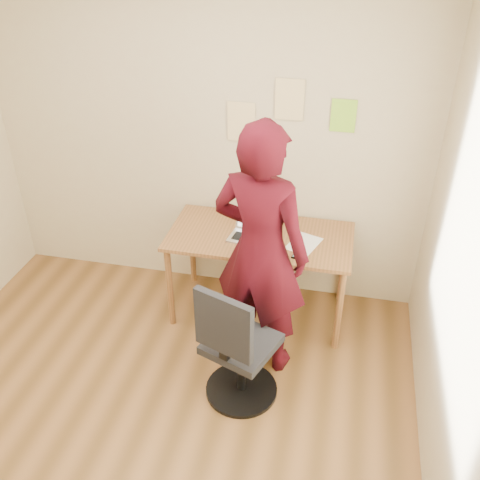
% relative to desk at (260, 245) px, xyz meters
% --- Properties ---
extents(room, '(3.58, 3.58, 2.78)m').
position_rel_desk_xyz_m(room, '(-0.52, -1.38, 0.70)').
color(room, brown).
rests_on(room, ground).
extents(desk, '(1.40, 0.70, 0.74)m').
position_rel_desk_xyz_m(desk, '(0.00, 0.00, 0.00)').
color(desk, brown).
rests_on(desk, ground).
extents(laptop, '(0.33, 0.30, 0.21)m').
position_rel_desk_xyz_m(laptop, '(-0.07, -0.02, 0.14)').
color(laptop, silver).
rests_on(laptop, desk).
extents(paper_sheet, '(0.28, 0.33, 0.00)m').
position_rel_desk_xyz_m(paper_sheet, '(0.34, -0.05, 0.09)').
color(paper_sheet, white).
rests_on(paper_sheet, desk).
extents(phone, '(0.09, 0.14, 0.01)m').
position_rel_desk_xyz_m(phone, '(0.32, -0.21, 0.09)').
color(phone, black).
rests_on(phone, desk).
extents(wall_note_left, '(0.21, 0.00, 0.30)m').
position_rel_desk_xyz_m(wall_note_left, '(-0.23, 0.36, 0.84)').
color(wall_note_left, '#E6CB89').
rests_on(wall_note_left, room).
extents(wall_note_mid, '(0.21, 0.00, 0.30)m').
position_rel_desk_xyz_m(wall_note_mid, '(0.13, 0.36, 1.03)').
color(wall_note_mid, '#E6CB89').
rests_on(wall_note_mid, room).
extents(wall_note_right, '(0.18, 0.00, 0.24)m').
position_rel_desk_xyz_m(wall_note_right, '(0.52, 0.36, 0.94)').
color(wall_note_right, '#90D830').
rests_on(wall_note_right, room).
extents(office_chair, '(0.54, 0.55, 0.95)m').
position_rel_desk_xyz_m(office_chair, '(0.02, -0.94, -0.25)').
color(office_chair, black).
rests_on(office_chair, ground).
extents(person, '(0.76, 0.59, 1.85)m').
position_rel_desk_xyz_m(person, '(0.09, -0.51, 0.27)').
color(person, '#3B0810').
rests_on(person, ground).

